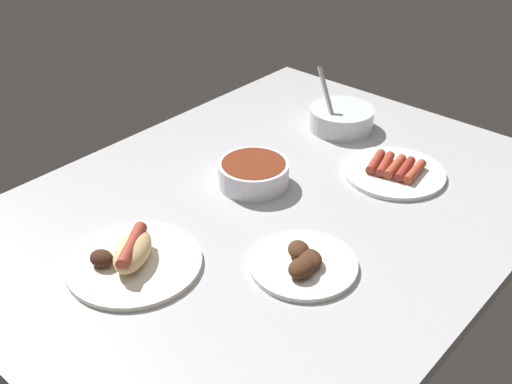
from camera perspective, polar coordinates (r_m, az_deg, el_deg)
ground_plane at (r=127.56cm, az=1.63°, el=-1.60°), size 120.00×90.00×3.00cm
bowl_chili at (r=131.37cm, az=-0.23°, el=1.79°), size 15.04×15.04×5.20cm
plate_hotdog_assembled at (r=111.90cm, az=-11.29°, el=-5.95°), size 24.04×24.04×5.61cm
plate_sausages at (r=139.11cm, az=12.57°, el=1.90°), size 22.12×22.12×3.01cm
plate_grilled_meat at (r=109.97cm, az=4.36°, el=-6.51°), size 19.20×19.20×3.85cm
bowl_coleslaw at (r=156.04cm, az=7.83°, el=6.81°), size 15.92×15.92×15.44cm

